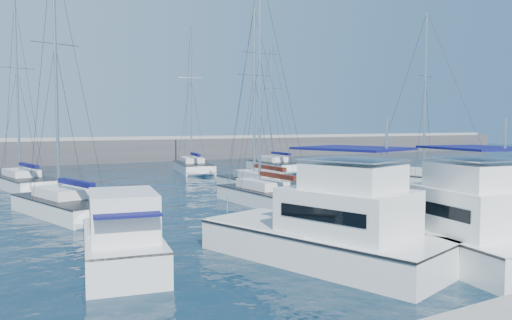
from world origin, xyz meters
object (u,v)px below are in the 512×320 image
sailboat_back_b (193,167)px  sailboat_back_c (274,166)px  sailboat_mid_e (433,181)px  sailboat_back_a (23,182)px  sailboat_mid_a (65,206)px  sailboat_mid_c (266,196)px  motor_yacht_stbd_inner (458,229)px  motor_yacht_port_outer (123,242)px  sailboat_mid_d (260,185)px  motor_yacht_port_inner (331,232)px

sailboat_back_b → sailboat_back_c: size_ratio=1.12×
sailboat_mid_e → sailboat_back_a: (-28.73, 16.06, 0.01)m
sailboat_mid_a → sailboat_mid_c: 12.00m
motor_yacht_stbd_inner → sailboat_mid_e: sailboat_mid_e is taller
motor_yacht_stbd_inner → sailboat_mid_e: size_ratio=0.65×
motor_yacht_port_outer → sailboat_mid_d: sailboat_mid_d is taller
sailboat_back_b → sailboat_back_a: bearing=-145.8°
sailboat_mid_a → sailboat_mid_e: bearing=-18.5°
sailboat_mid_a → sailboat_mid_d: size_ratio=1.09×
motor_yacht_port_inner → sailboat_mid_c: size_ratio=0.65×
sailboat_mid_a → sailboat_back_b: size_ratio=0.94×
motor_yacht_port_outer → sailboat_mid_e: size_ratio=0.48×
motor_yacht_stbd_inner → sailboat_back_b: sailboat_back_b is taller
motor_yacht_port_inner → sailboat_back_a: bearing=88.5°
sailboat_mid_c → sailboat_back_c: (13.49, 20.32, -0.02)m
motor_yacht_port_inner → sailboat_mid_c: (5.00, 12.77, -0.60)m
sailboat_mid_d → sailboat_mid_e: sailboat_mid_e is taller
motor_yacht_stbd_inner → sailboat_mid_d: size_ratio=0.66×
sailboat_mid_c → sailboat_mid_a: bearing=166.9°
sailboat_mid_a → sailboat_mid_d: (14.52, 3.05, -0.02)m
motor_yacht_stbd_inner → sailboat_mid_c: 14.76m
motor_yacht_port_outer → sailboat_back_a: size_ratio=0.45×
sailboat_mid_c → motor_yacht_port_inner: bearing=-112.9°
sailboat_mid_d → motor_yacht_port_outer: bearing=-133.1°
sailboat_mid_e → motor_yacht_port_outer: bearing=-175.8°
sailboat_mid_d → sailboat_mid_e: bearing=-19.5°
motor_yacht_stbd_inner → motor_yacht_port_outer: bearing=165.9°
sailboat_mid_d → sailboat_mid_e: (13.36, -4.97, 0.01)m
sailboat_mid_a → sailboat_mid_e: 27.94m
motor_yacht_port_outer → sailboat_mid_c: bearing=50.0°
motor_yacht_port_inner → sailboat_mid_d: size_ratio=0.71×
sailboat_back_b → sailboat_back_c: (8.56, -3.15, -0.01)m
motor_yacht_port_outer → sailboat_mid_c: (11.79, 9.58, -0.41)m
sailboat_back_a → sailboat_back_b: bearing=11.2°
motor_yacht_port_inner → motor_yacht_stbd_inner: size_ratio=1.07×
motor_yacht_port_outer → sailboat_back_b: 37.04m
motor_yacht_port_outer → motor_yacht_port_inner: (6.80, -3.19, 0.19)m
sailboat_mid_d → sailboat_back_b: bearing=84.1°
sailboat_mid_c → sailboat_back_a: bearing=125.8°
sailboat_mid_a → sailboat_back_c: size_ratio=1.05×
sailboat_mid_a → sailboat_back_a: 14.17m
motor_yacht_port_inner → sailboat_back_b: sailboat_back_b is taller
sailboat_back_a → motor_yacht_port_outer: bearing=-98.5°
sailboat_back_a → sailboat_mid_e: bearing=-39.5°
sailboat_mid_c → sailboat_mid_d: sailboat_mid_c is taller
motor_yacht_port_inner → sailboat_back_c: (18.48, 33.09, -0.62)m
sailboat_mid_d → sailboat_mid_e: 14.25m
motor_yacht_port_outer → sailboat_mid_c: sailboat_mid_c is taller
sailboat_mid_c → sailboat_back_b: sailboat_back_b is taller
motor_yacht_port_inner → sailboat_back_a: size_ratio=0.65×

